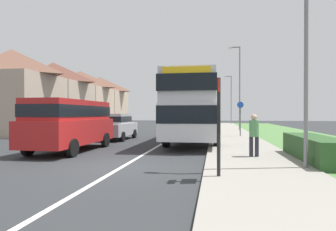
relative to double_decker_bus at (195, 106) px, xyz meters
name	(u,v)px	position (x,y,z in m)	size (l,w,h in m)	color
ground_plane	(124,166)	(-1.73, -8.48, -2.14)	(120.00, 120.00, 0.00)	#2D3033
lane_marking_centre	(165,142)	(-1.73, -0.48, -2.14)	(0.14, 60.00, 0.01)	silver
pavement_near_side	(241,146)	(2.47, -2.48, -2.08)	(3.20, 68.00, 0.12)	gray
grass_verge_seaward	(332,148)	(6.77, -2.48, -2.10)	(6.00, 68.00, 0.08)	#517F42
roadside_hedge	(315,150)	(4.57, -6.86, -1.69)	(1.10, 4.38, 0.90)	#2D5128
double_decker_bus	(195,106)	(0.00, 0.00, 0.00)	(2.80, 11.27, 3.70)	#BCBCC1
parked_van_red	(71,121)	(-5.24, -5.28, -0.79)	(2.11, 5.54, 2.28)	#B21E1E
parked_car_silver	(115,125)	(-5.21, 0.47, -1.22)	(2.00, 4.16, 1.68)	#B7B7BC
pedestrian_at_stop	(254,133)	(2.59, -6.54, -1.17)	(0.34, 0.34, 1.67)	#23232D
bus_stop_sign	(219,120)	(1.27, -10.09, -0.60)	(0.09, 0.52, 2.60)	black
cycle_route_sign	(240,117)	(2.93, 3.24, -0.72)	(0.44, 0.08, 2.52)	slate
street_lamp_near	(302,26)	(3.70, -8.51, 2.12)	(1.14, 0.20, 7.43)	slate
street_lamp_mid	(239,83)	(3.44, 11.03, 2.46)	(1.14, 0.20, 8.09)	slate
street_lamp_far	(230,97)	(3.57, 27.91, 2.11)	(1.14, 0.20, 7.41)	slate
house_terrace_far_side	(68,98)	(-14.44, 11.66, 1.20)	(6.27, 23.40, 6.68)	tan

